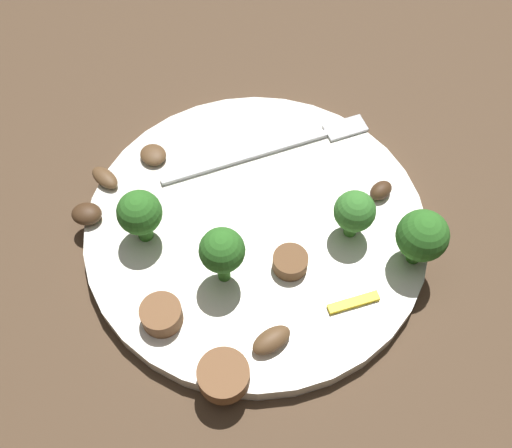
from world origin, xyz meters
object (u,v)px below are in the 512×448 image
object	(u,v)px
plate	(256,229)
fork	(282,147)
broccoli_floret_0	(422,236)
sausage_slice_2	(224,376)
mushroom_0	(87,214)
mushroom_1	(381,190)
mushroom_2	(153,155)
pepper_strip_1	(353,303)
mushroom_4	(271,340)
mushroom_3	(105,178)
broccoli_floret_1	(140,214)
sausage_slice_0	(161,315)
broccoli_floret_2	(222,252)
sausage_slice_1	(287,264)
broccoli_floret_3	(354,212)

from	to	relation	value
plate	fork	world-z (taller)	fork
plate	broccoli_floret_0	xyz separation A→B (m)	(0.08, -0.09, 0.04)
fork	sausage_slice_2	distance (m)	0.20
broccoli_floret_0	mushroom_0	size ratio (longest dim) A/B	2.22
mushroom_1	mushroom_2	world-z (taller)	mushroom_1
mushroom_0	mushroom_1	world-z (taller)	same
sausage_slice_2	mushroom_0	size ratio (longest dim) A/B	1.51
mushroom_1	pepper_strip_1	xyz separation A→B (m)	(-0.08, -0.06, -0.00)
mushroom_4	mushroom_3	bearing A→B (deg)	99.46
broccoli_floret_1	mushroom_4	distance (m)	0.13
mushroom_1	sausage_slice_2	bearing A→B (deg)	-162.89
mushroom_0	sausage_slice_0	bearing A→B (deg)	-86.89
plate	broccoli_floret_1	size ratio (longest dim) A/B	5.44
mushroom_4	pepper_strip_1	bearing A→B (deg)	-7.41
broccoli_floret_1	broccoli_floret_0	bearing A→B (deg)	-39.89
broccoli_floret_0	pepper_strip_1	bearing A→B (deg)	-176.23
broccoli_floret_1	mushroom_4	bearing A→B (deg)	-76.79
mushroom_2	sausage_slice_0	bearing A→B (deg)	-116.80
broccoli_floret_0	broccoli_floret_1	bearing A→B (deg)	140.11
mushroom_2	sausage_slice_2	bearing A→B (deg)	-105.58
sausage_slice_2	mushroom_4	world-z (taller)	sausage_slice_2
mushroom_2	mushroom_0	bearing A→B (deg)	-161.94
sausage_slice_0	mushroom_0	xyz separation A→B (m)	(-0.01, 0.11, -0.00)
broccoli_floret_0	mushroom_3	distance (m)	0.25
plate	pepper_strip_1	bearing A→B (deg)	-78.25
fork	mushroom_3	distance (m)	0.15
mushroom_4	pepper_strip_1	world-z (taller)	mushroom_4
sausage_slice_0	sausage_slice_2	xyz separation A→B (m)	(0.01, -0.06, -0.00)
broccoli_floret_2	sausage_slice_1	world-z (taller)	broccoli_floret_2
fork	sausage_slice_1	xyz separation A→B (m)	(-0.06, -0.09, 0.00)
mushroom_1	mushroom_4	world-z (taller)	same
sausage_slice_2	broccoli_floret_0	bearing A→B (deg)	-0.53
sausage_slice_1	pepper_strip_1	size ratio (longest dim) A/B	0.68
plate	broccoli_floret_3	size ratio (longest dim) A/B	5.91
mushroom_0	pepper_strip_1	distance (m)	0.21
mushroom_0	mushroom_2	bearing A→B (deg)	18.06
sausage_slice_0	fork	bearing A→B (deg)	26.24
mushroom_0	mushroom_3	xyz separation A→B (m)	(0.03, 0.02, -0.00)
plate	mushroom_1	world-z (taller)	mushroom_1
broccoli_floret_1	mushroom_1	distance (m)	0.19
sausage_slice_2	broccoli_floret_3	bearing A→B (deg)	16.77
mushroom_3	broccoli_floret_0	bearing A→B (deg)	-50.81
fork	mushroom_2	xyz separation A→B (m)	(-0.09, 0.05, 0.00)
fork	mushroom_4	xyz separation A→B (m)	(-0.11, -0.14, 0.00)
mushroom_0	sausage_slice_1	bearing A→B (deg)	-50.24
mushroom_2	sausage_slice_1	bearing A→B (deg)	-78.11
sausage_slice_2	mushroom_2	xyz separation A→B (m)	(0.05, 0.19, -0.00)
plate	mushroom_1	bearing A→B (deg)	-18.67
sausage_slice_0	mushroom_0	distance (m)	0.11
sausage_slice_0	sausage_slice_2	distance (m)	0.06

